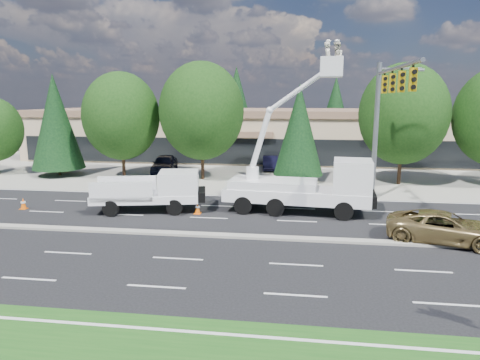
# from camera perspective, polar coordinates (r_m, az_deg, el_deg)

# --- Properties ---
(ground) EXTENTS (140.00, 140.00, 0.00)m
(ground) POSITION_cam_1_polar(r_m,az_deg,el_deg) (21.61, -5.95, -7.36)
(ground) COLOR black
(ground) RESTS_ON ground
(concrete_apron) EXTENTS (140.00, 22.00, 0.01)m
(concrete_apron) POSITION_cam_1_polar(r_m,az_deg,el_deg) (40.80, 0.68, 1.32)
(concrete_apron) COLOR gray
(concrete_apron) RESTS_ON ground
(road_median) EXTENTS (120.00, 0.55, 0.12)m
(road_median) POSITION_cam_1_polar(r_m,az_deg,el_deg) (21.59, -5.95, -7.21)
(road_median) COLOR gray
(road_median) RESTS_ON ground
(strip_mall) EXTENTS (50.40, 15.40, 5.50)m
(strip_mall) POSITION_cam_1_polar(r_m,az_deg,el_deg) (50.31, 2.11, 6.35)
(strip_mall) COLOR tan
(strip_mall) RESTS_ON ground
(tree_front_b) EXTENTS (4.48, 4.48, 8.84)m
(tree_front_b) POSITION_cam_1_polar(r_m,az_deg,el_deg) (40.79, -23.35, 7.14)
(tree_front_b) COLOR #332114
(tree_front_b) RESTS_ON ground
(tree_front_c) EXTENTS (6.47, 6.47, 8.98)m
(tree_front_c) POSITION_cam_1_polar(r_m,az_deg,el_deg) (38.04, -15.56, 8.20)
(tree_front_c) COLOR #332114
(tree_front_c) RESTS_ON ground
(tree_front_d) EXTENTS (7.02, 7.02, 9.75)m
(tree_front_d) POSITION_cam_1_polar(r_m,az_deg,el_deg) (35.85, -5.13, 9.13)
(tree_front_d) COLOR #332114
(tree_front_d) RESTS_ON ground
(tree_front_e) EXTENTS (4.02, 4.02, 7.92)m
(tree_front_e) POSITION_cam_1_polar(r_m,az_deg,el_deg) (35.02, 7.87, 6.65)
(tree_front_e) COLOR #332114
(tree_front_e) RESTS_ON ground
(tree_front_f) EXTENTS (6.83, 6.83, 9.47)m
(tree_front_f) POSITION_cam_1_polar(r_m,az_deg,el_deg) (35.87, 20.95, 8.22)
(tree_front_f) COLOR #332114
(tree_front_f) RESTS_ON ground
(tree_back_a) EXTENTS (4.77, 4.77, 9.41)m
(tree_back_a) POSITION_cam_1_polar(r_m,az_deg,el_deg) (66.08, -12.72, 9.08)
(tree_back_a) COLOR #332114
(tree_back_a) RESTS_ON ground
(tree_back_b) EXTENTS (5.71, 5.71, 11.25)m
(tree_back_b) POSITION_cam_1_polar(r_m,az_deg,el_deg) (62.59, -0.46, 10.16)
(tree_back_b) COLOR #332114
(tree_back_b) RESTS_ON ground
(tree_back_c) EXTENTS (4.96, 4.96, 9.78)m
(tree_back_c) POSITION_cam_1_polar(r_m,az_deg,el_deg) (62.16, 12.59, 9.18)
(tree_back_c) COLOR #332114
(tree_back_c) RESTS_ON ground
(tree_back_d) EXTENTS (4.59, 4.59, 9.05)m
(tree_back_d) POSITION_cam_1_polar(r_m,az_deg,el_deg) (64.26, 23.41, 8.25)
(tree_back_d) COLOR #332114
(tree_back_d) RESTS_ON ground
(signal_mast) EXTENTS (2.76, 10.16, 9.00)m
(signal_mast) POSITION_cam_1_polar(r_m,az_deg,el_deg) (27.46, 18.63, 8.87)
(signal_mast) COLOR gray
(signal_mast) RESTS_ON ground
(utility_pickup) EXTENTS (6.63, 3.55, 2.41)m
(utility_pickup) POSITION_cam_1_polar(r_m,az_deg,el_deg) (26.33, -11.41, -1.97)
(utility_pickup) COLOR white
(utility_pickup) RESTS_ON ground
(bucket_truck) EXTENTS (8.75, 3.41, 9.92)m
(bucket_truck) POSITION_cam_1_polar(r_m,az_deg,el_deg) (25.51, 9.08, 0.19)
(bucket_truck) COLOR white
(bucket_truck) RESTS_ON ground
(traffic_cone_a) EXTENTS (0.40, 0.40, 0.70)m
(traffic_cone_a) POSITION_cam_1_polar(r_m,az_deg,el_deg) (29.63, -26.93, -2.82)
(traffic_cone_a) COLOR #EA5B07
(traffic_cone_a) RESTS_ON ground
(traffic_cone_b) EXTENTS (0.40, 0.40, 0.70)m
(traffic_cone_b) POSITION_cam_1_polar(r_m,az_deg,el_deg) (25.78, -8.88, -3.65)
(traffic_cone_b) COLOR #EA5B07
(traffic_cone_b) RESTS_ON ground
(traffic_cone_c) EXTENTS (0.40, 0.40, 0.70)m
(traffic_cone_c) POSITION_cam_1_polar(r_m,az_deg,el_deg) (25.47, -5.69, -3.75)
(traffic_cone_c) COLOR #EA5B07
(traffic_cone_c) RESTS_ON ground
(minivan) EXTENTS (5.70, 3.79, 1.45)m
(minivan) POSITION_cam_1_polar(r_m,az_deg,el_deg) (22.49, 25.63, -5.73)
(minivan) COLOR olive
(minivan) RESTS_ON ground
(parked_car_west) EXTENTS (2.54, 5.06, 1.65)m
(parked_car_west) POSITION_cam_1_polar(r_m,az_deg,el_deg) (39.98, -10.04, 2.15)
(parked_car_west) COLOR black
(parked_car_west) RESTS_ON ground
(parked_car_east) EXTENTS (1.74, 4.15, 1.33)m
(parked_car_east) POSITION_cam_1_polar(r_m,az_deg,el_deg) (41.01, 4.05, 2.28)
(parked_car_east) COLOR black
(parked_car_east) RESTS_ON ground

